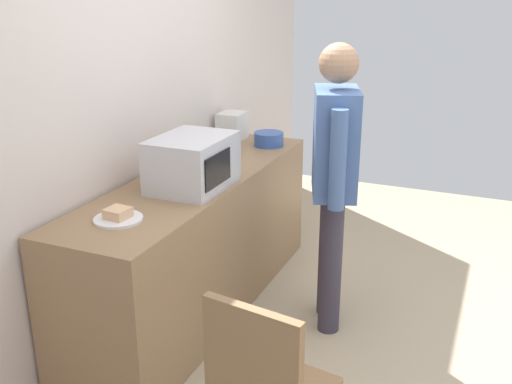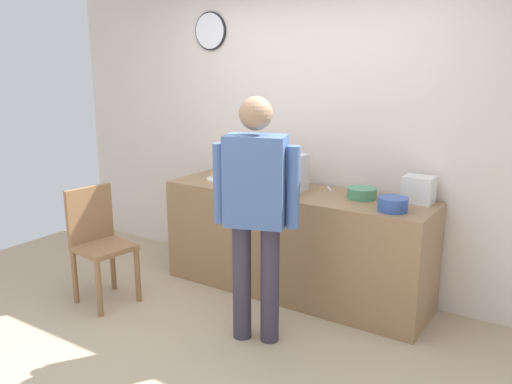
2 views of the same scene
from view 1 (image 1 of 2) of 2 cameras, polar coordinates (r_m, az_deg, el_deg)
ground_plane at (r=3.59m, az=12.07°, el=-14.89°), size 6.00×6.00×0.00m
back_wall at (r=3.67m, az=-11.84°, el=8.05°), size 5.40×0.13×2.60m
kitchen_counter at (r=3.79m, az=-5.66°, el=-4.95°), size 2.26×0.62×0.89m
microwave at (r=3.39m, az=-6.13°, el=2.84°), size 0.50×0.39×0.30m
sandwich_plate at (r=3.02m, az=-13.13°, el=-2.33°), size 0.24×0.24×0.07m
salad_bowl at (r=4.30m, az=1.23°, el=5.12°), size 0.21×0.21×0.10m
cereal_bowl at (r=4.11m, az=-3.15°, el=4.30°), size 0.23×0.23×0.08m
toaster at (r=4.50m, az=-2.31°, el=6.40°), size 0.22×0.18×0.20m
fork_utensil at (r=3.90m, az=-7.24°, el=2.74°), size 0.12×0.15×0.01m
spoon_utensil at (r=3.62m, az=-9.26°, el=1.35°), size 0.14×0.12×0.01m
person_standing at (r=3.43m, az=7.52°, el=2.24°), size 0.56×0.36×1.70m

